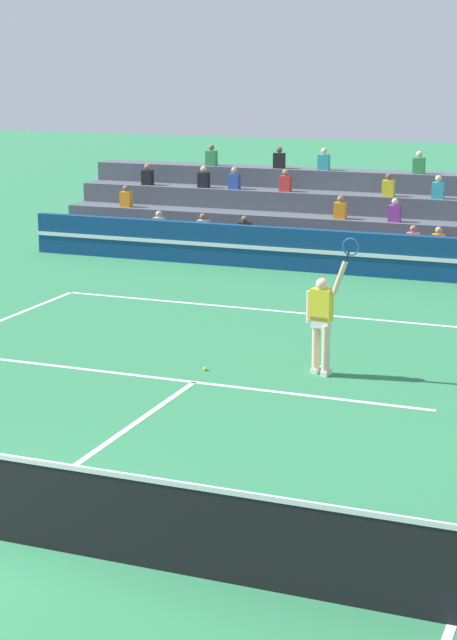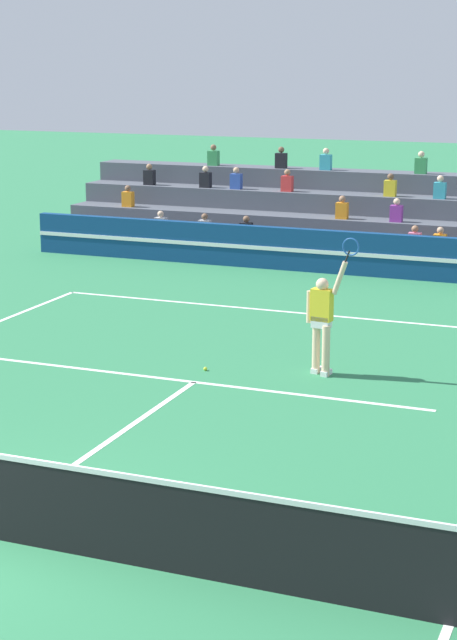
% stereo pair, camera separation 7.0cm
% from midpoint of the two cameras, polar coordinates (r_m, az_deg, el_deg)
% --- Properties ---
extents(sponsor_banner_wall, '(18.00, 0.26, 1.10)m').
position_cam_midpoint_polar(sponsor_banner_wall, '(27.26, 6.59, 3.56)').
color(sponsor_banner_wall, navy).
rests_on(sponsor_banner_wall, ground).
extents(bleacher_stand, '(18.16, 3.80, 2.83)m').
position_cam_midpoint_polar(bleacher_stand, '(30.24, 8.23, 5.08)').
color(bleacher_stand, '#4C515B').
rests_on(bleacher_stand, ground).
extents(tennis_player, '(0.98, 0.38, 2.49)m').
position_cam_midpoint_polar(tennis_player, '(18.47, 5.14, 0.04)').
color(tennis_player, beige).
rests_on(tennis_player, ground).
extents(tennis_ball, '(0.07, 0.07, 0.07)m').
position_cam_midpoint_polar(tennis_ball, '(18.86, -1.14, -2.62)').
color(tennis_ball, '#C6DB33').
rests_on(tennis_ball, ground).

